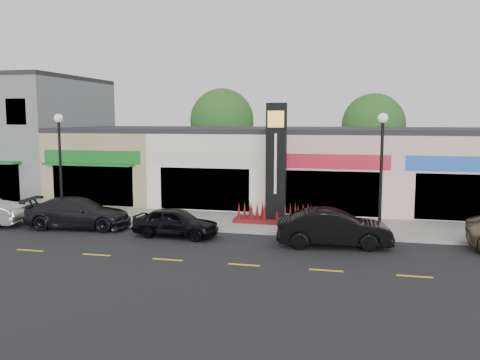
{
  "coord_description": "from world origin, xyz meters",
  "views": [
    {
      "loc": [
        7.06,
        -20.76,
        5.36
      ],
      "look_at": [
        1.19,
        4.0,
        2.29
      ],
      "focal_mm": 38.0,
      "sensor_mm": 36.0,
      "label": 1
    }
  ],
  "objects_px": {
    "lamp_west_near": "(60,156)",
    "pylon_sign": "(276,181)",
    "lamp_east_near": "(382,162)",
    "car_black_sedan": "(176,222)",
    "car_black_conv": "(334,228)",
    "car_dark_sedan": "(78,213)"
  },
  "relations": [
    {
      "from": "pylon_sign",
      "to": "car_dark_sedan",
      "type": "relative_size",
      "value": 1.15
    },
    {
      "from": "lamp_west_near",
      "to": "lamp_east_near",
      "type": "height_order",
      "value": "same"
    },
    {
      "from": "car_dark_sedan",
      "to": "car_black_sedan",
      "type": "xyz_separation_m",
      "value": [
        5.33,
        -0.66,
        -0.08
      ]
    },
    {
      "from": "pylon_sign",
      "to": "car_dark_sedan",
      "type": "height_order",
      "value": "pylon_sign"
    },
    {
      "from": "lamp_west_near",
      "to": "car_black_conv",
      "type": "height_order",
      "value": "lamp_west_near"
    },
    {
      "from": "car_black_sedan",
      "to": "pylon_sign",
      "type": "bearing_deg",
      "value": -45.47
    },
    {
      "from": "car_dark_sedan",
      "to": "lamp_east_near",
      "type": "bearing_deg",
      "value": -91.96
    },
    {
      "from": "car_black_sedan",
      "to": "car_black_conv",
      "type": "xyz_separation_m",
      "value": [
        7.12,
        -0.14,
        0.12
      ]
    },
    {
      "from": "pylon_sign",
      "to": "car_black_conv",
      "type": "height_order",
      "value": "pylon_sign"
    },
    {
      "from": "lamp_east_near",
      "to": "car_black_sedan",
      "type": "distance_m",
      "value": 9.65
    },
    {
      "from": "car_dark_sedan",
      "to": "car_black_conv",
      "type": "height_order",
      "value": "car_black_conv"
    },
    {
      "from": "car_dark_sedan",
      "to": "car_black_conv",
      "type": "distance_m",
      "value": 12.48
    },
    {
      "from": "car_dark_sedan",
      "to": "car_black_sedan",
      "type": "bearing_deg",
      "value": -103.51
    },
    {
      "from": "lamp_east_near",
      "to": "car_black_sedan",
      "type": "height_order",
      "value": "lamp_east_near"
    },
    {
      "from": "lamp_west_near",
      "to": "car_black_conv",
      "type": "xyz_separation_m",
      "value": [
        14.07,
        -1.93,
        -2.69
      ]
    },
    {
      "from": "lamp_west_near",
      "to": "lamp_east_near",
      "type": "xyz_separation_m",
      "value": [
        16.0,
        0.0,
        0.0
      ]
    },
    {
      "from": "car_black_conv",
      "to": "lamp_west_near",
      "type": "bearing_deg",
      "value": 74.94
    },
    {
      "from": "lamp_west_near",
      "to": "pylon_sign",
      "type": "relative_size",
      "value": 0.91
    },
    {
      "from": "lamp_east_near",
      "to": "car_black_sedan",
      "type": "relative_size",
      "value": 1.39
    },
    {
      "from": "pylon_sign",
      "to": "car_black_sedan",
      "type": "bearing_deg",
      "value": -139.3
    },
    {
      "from": "lamp_east_near",
      "to": "car_dark_sedan",
      "type": "relative_size",
      "value": 1.05
    },
    {
      "from": "pylon_sign",
      "to": "car_dark_sedan",
      "type": "bearing_deg",
      "value": -163.23
    }
  ]
}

